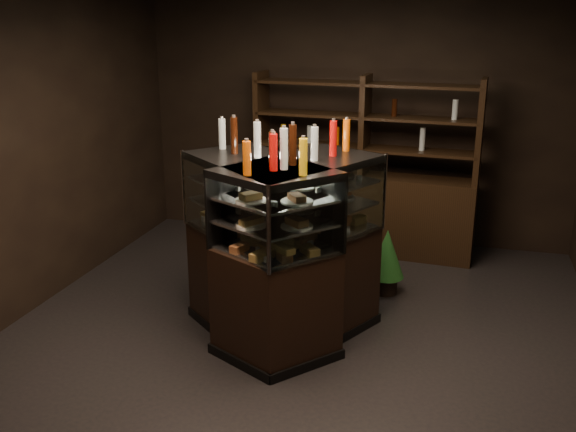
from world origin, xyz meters
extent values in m
plane|color=black|center=(0.00, 0.00, 0.00)|extent=(5.00, 5.00, 0.00)
cube|color=black|center=(0.00, 2.50, 1.50)|extent=(5.00, 0.02, 3.00)
cube|color=black|center=(0.00, -2.50, 1.50)|extent=(5.00, 0.02, 3.00)
cube|color=black|center=(-2.50, 0.00, 1.50)|extent=(0.02, 5.00, 3.00)
cube|color=black|center=(0.01, -0.19, 0.45)|extent=(1.24, 1.53, 0.89)
cube|color=black|center=(0.01, -0.19, 0.04)|extent=(1.28, 1.57, 0.08)
cube|color=black|center=(0.01, -0.19, 1.49)|extent=(1.24, 1.53, 0.06)
cube|color=silver|center=(0.01, -0.19, 0.90)|extent=(1.17, 1.45, 0.02)
cube|color=silver|center=(0.01, -0.19, 1.11)|extent=(1.17, 1.45, 0.02)
cube|color=silver|center=(0.01, -0.19, 1.30)|extent=(1.17, 1.45, 0.02)
cube|color=white|center=(0.32, -0.35, 1.21)|extent=(0.65, 1.21, 0.63)
cylinder|color=silver|center=(0.63, 0.26, 1.21)|extent=(0.03, 0.03, 0.65)
cylinder|color=silver|center=(-0.01, -0.95, 1.21)|extent=(0.03, 0.03, 0.65)
cube|color=black|center=(-0.30, -0.24, 0.45)|extent=(1.48, 1.41, 0.89)
cube|color=black|center=(-0.30, -0.24, 0.04)|extent=(1.52, 1.45, 0.08)
cube|color=black|center=(-0.30, -0.24, 1.49)|extent=(1.48, 1.41, 0.06)
cube|color=silver|center=(-0.30, -0.24, 0.90)|extent=(1.40, 1.33, 0.02)
cube|color=silver|center=(-0.30, -0.24, 1.11)|extent=(1.40, 1.33, 0.02)
cube|color=silver|center=(-0.30, -0.24, 1.30)|extent=(1.40, 1.33, 0.02)
cube|color=white|center=(-0.53, -0.51, 1.21)|extent=(1.04, 0.90, 0.63)
cylinder|color=silver|center=(-0.01, -0.95, 1.21)|extent=(0.03, 0.03, 0.65)
cylinder|color=silver|center=(-1.04, -0.06, 1.21)|extent=(0.03, 0.03, 0.65)
cube|color=#D07A4A|center=(-0.23, -0.71, 0.94)|extent=(0.16, 0.20, 0.06)
cube|color=#D07A4A|center=(-0.12, -0.51, 0.94)|extent=(0.16, 0.20, 0.06)
cube|color=#D07A4A|center=(-0.01, -0.30, 0.94)|extent=(0.16, 0.20, 0.06)
cube|color=#D07A4A|center=(0.09, -0.10, 0.94)|extent=(0.16, 0.20, 0.06)
cube|color=#D07A4A|center=(0.20, 0.10, 0.94)|extent=(0.16, 0.20, 0.06)
cube|color=#D07A4A|center=(0.31, 0.30, 0.94)|extent=(0.16, 0.20, 0.06)
cylinder|color=white|center=(-0.23, -0.64, 1.13)|extent=(0.24, 0.24, 0.02)
cube|color=#D07A4A|center=(-0.23, -0.64, 1.17)|extent=(0.15, 0.19, 0.05)
cylinder|color=white|center=(0.01, -0.19, 1.13)|extent=(0.24, 0.24, 0.02)
cube|color=#D07A4A|center=(0.01, -0.19, 1.17)|extent=(0.15, 0.19, 0.05)
cylinder|color=white|center=(0.25, 0.27, 1.13)|extent=(0.24, 0.24, 0.02)
cube|color=#D07A4A|center=(0.25, 0.27, 1.17)|extent=(0.15, 0.19, 0.05)
cylinder|color=white|center=(-0.23, -0.64, 1.32)|extent=(0.24, 0.24, 0.02)
cube|color=#D07A4A|center=(-0.23, -0.64, 1.35)|extent=(0.15, 0.19, 0.05)
cylinder|color=white|center=(0.01, -0.19, 1.32)|extent=(0.24, 0.24, 0.02)
cube|color=#D07A4A|center=(0.01, -0.19, 1.35)|extent=(0.15, 0.19, 0.05)
cylinder|color=white|center=(0.25, 0.27, 1.32)|extent=(0.24, 0.24, 0.02)
cube|color=#D07A4A|center=(0.25, 0.27, 1.35)|extent=(0.15, 0.19, 0.05)
cube|color=#D07A4A|center=(-0.76, 0.11, 0.94)|extent=(0.20, 0.19, 0.06)
cube|color=#D07A4A|center=(-0.59, -0.04, 0.94)|extent=(0.20, 0.19, 0.06)
cube|color=#D07A4A|center=(-0.41, -0.19, 0.94)|extent=(0.20, 0.19, 0.06)
cube|color=#D07A4A|center=(-0.24, -0.35, 0.94)|extent=(0.20, 0.19, 0.06)
cube|color=#D07A4A|center=(-0.06, -0.50, 0.94)|extent=(0.20, 0.19, 0.06)
cube|color=#D07A4A|center=(0.11, -0.65, 0.94)|extent=(0.20, 0.19, 0.06)
cylinder|color=white|center=(-0.70, 0.10, 1.13)|extent=(0.24, 0.24, 0.02)
cube|color=#D07A4A|center=(-0.70, 0.10, 1.17)|extent=(0.18, 0.17, 0.05)
cylinder|color=white|center=(-0.30, -0.24, 1.13)|extent=(0.24, 0.24, 0.02)
cube|color=#D07A4A|center=(-0.30, -0.24, 1.17)|extent=(0.18, 0.17, 0.05)
cylinder|color=white|center=(0.09, -0.58, 1.13)|extent=(0.24, 0.24, 0.02)
cube|color=#D07A4A|center=(0.09, -0.58, 1.17)|extent=(0.18, 0.17, 0.05)
cylinder|color=white|center=(-0.70, 0.10, 1.32)|extent=(0.24, 0.24, 0.02)
cube|color=#D07A4A|center=(-0.70, 0.10, 1.35)|extent=(0.18, 0.17, 0.05)
cylinder|color=white|center=(-0.30, -0.24, 1.32)|extent=(0.24, 0.24, 0.02)
cube|color=#D07A4A|center=(-0.30, -0.24, 1.35)|extent=(0.18, 0.17, 0.05)
cylinder|color=white|center=(0.09, -0.58, 1.32)|extent=(0.24, 0.24, 0.02)
cube|color=#D07A4A|center=(0.09, -0.58, 1.35)|extent=(0.18, 0.17, 0.05)
cylinder|color=#147223|center=(-0.26, -0.69, 1.66)|extent=(0.06, 0.06, 0.28)
cylinder|color=silver|center=(-0.26, -0.69, 1.81)|extent=(0.03, 0.03, 0.02)
cylinder|color=black|center=(-0.15, -0.49, 1.66)|extent=(0.06, 0.06, 0.28)
cylinder|color=silver|center=(-0.15, -0.49, 1.81)|extent=(0.03, 0.03, 0.02)
cylinder|color=#0F38B2|center=(-0.04, -0.29, 1.66)|extent=(0.06, 0.06, 0.28)
cylinder|color=silver|center=(-0.04, -0.29, 1.81)|extent=(0.03, 0.03, 0.02)
cylinder|color=#D8590A|center=(0.06, -0.08, 1.66)|extent=(0.06, 0.06, 0.28)
cylinder|color=silver|center=(0.06, -0.08, 1.81)|extent=(0.03, 0.03, 0.02)
cylinder|color=#B20C0A|center=(0.17, 0.12, 1.66)|extent=(0.06, 0.06, 0.28)
cylinder|color=silver|center=(0.17, 0.12, 1.81)|extent=(0.03, 0.03, 0.02)
cylinder|color=silver|center=(0.28, 0.32, 1.66)|extent=(0.06, 0.06, 0.28)
cylinder|color=silver|center=(0.28, 0.32, 1.81)|extent=(0.03, 0.03, 0.02)
cylinder|color=#147223|center=(-0.74, 0.13, 1.66)|extent=(0.06, 0.06, 0.28)
cylinder|color=silver|center=(-0.74, 0.13, 1.81)|extent=(0.03, 0.03, 0.02)
cylinder|color=black|center=(-0.56, -0.02, 1.66)|extent=(0.06, 0.06, 0.28)
cylinder|color=silver|center=(-0.56, -0.02, 1.81)|extent=(0.03, 0.03, 0.02)
cylinder|color=#0F38B2|center=(-0.39, -0.17, 1.66)|extent=(0.06, 0.06, 0.28)
cylinder|color=silver|center=(-0.39, -0.17, 1.81)|extent=(0.03, 0.03, 0.02)
cylinder|color=#D8590A|center=(-0.22, -0.32, 1.66)|extent=(0.06, 0.06, 0.28)
cylinder|color=silver|center=(-0.22, -0.32, 1.81)|extent=(0.03, 0.03, 0.02)
cylinder|color=#B20C0A|center=(-0.04, -0.47, 1.66)|extent=(0.06, 0.06, 0.28)
cylinder|color=silver|center=(-0.04, -0.47, 1.81)|extent=(0.03, 0.03, 0.02)
cylinder|color=silver|center=(0.13, -0.62, 1.66)|extent=(0.06, 0.06, 0.28)
cylinder|color=silver|center=(0.13, -0.62, 1.81)|extent=(0.03, 0.03, 0.02)
cylinder|color=black|center=(0.61, 0.91, 0.09)|extent=(0.23, 0.23, 0.17)
cone|color=#1A5C22|center=(0.61, 0.91, 0.41)|extent=(0.35, 0.35, 0.48)
cone|color=#1A5C22|center=(0.61, 0.91, 0.57)|extent=(0.27, 0.27, 0.34)
cube|color=black|center=(0.18, 2.05, 0.45)|extent=(2.52, 0.59, 0.90)
cube|color=black|center=(-1.04, 2.13, 1.45)|extent=(0.09, 0.38, 1.10)
cube|color=black|center=(0.18, 2.05, 1.45)|extent=(0.09, 0.38, 1.10)
cube|color=black|center=(1.39, 1.97, 1.45)|extent=(0.09, 0.38, 1.10)
cube|color=black|center=(0.18, 2.05, 1.20)|extent=(2.47, 0.54, 0.03)
cube|color=black|center=(0.18, 2.05, 1.55)|extent=(2.47, 0.54, 0.03)
cube|color=black|center=(0.18, 2.05, 1.90)|extent=(2.47, 0.54, 0.03)
cylinder|color=#147223|center=(-0.77, 2.11, 1.32)|extent=(0.06, 0.06, 0.22)
cylinder|color=black|center=(-0.45, 2.09, 1.32)|extent=(0.06, 0.06, 0.22)
cylinder|color=#0F38B2|center=(-0.14, 2.07, 1.32)|extent=(0.06, 0.06, 0.22)
cylinder|color=#D8590A|center=(0.18, 2.05, 1.32)|extent=(0.06, 0.06, 0.22)
cylinder|color=#B20C0A|center=(0.49, 2.03, 1.32)|extent=(0.06, 0.06, 0.22)
cylinder|color=silver|center=(0.81, 2.01, 1.32)|extent=(0.06, 0.06, 0.22)
cylinder|color=yellow|center=(1.13, 1.99, 1.32)|extent=(0.06, 0.06, 0.22)
camera|label=1|loc=(1.22, -4.92, 2.64)|focal=40.00mm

